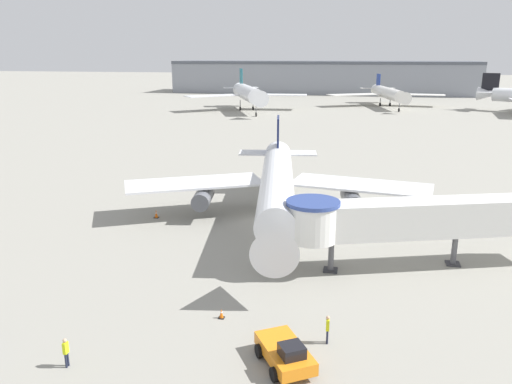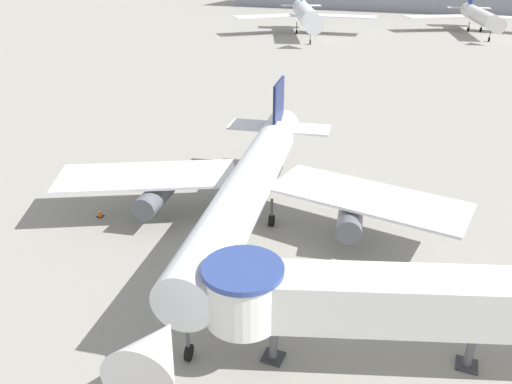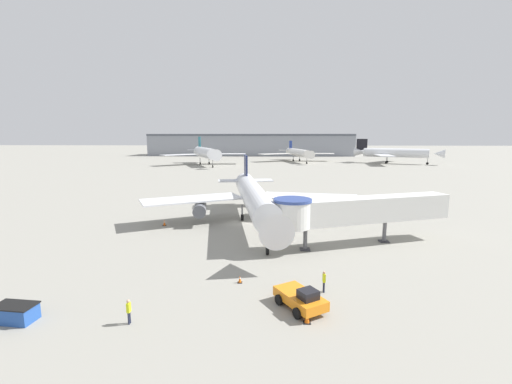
{
  "view_description": "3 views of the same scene",
  "coord_description": "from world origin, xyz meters",
  "views": [
    {
      "loc": [
        9.24,
        -47.64,
        16.46
      ],
      "look_at": [
        -0.89,
        0.33,
        2.86
      ],
      "focal_mm": 35.0,
      "sensor_mm": 36.0,
      "label": 1
    },
    {
      "loc": [
        14.2,
        -30.09,
        19.64
      ],
      "look_at": [
        2.76,
        -1.72,
        4.84
      ],
      "focal_mm": 35.0,
      "sensor_mm": 36.0,
      "label": 2
    },
    {
      "loc": [
        3.61,
        -47.35,
        12.41
      ],
      "look_at": [
        1.9,
        -6.01,
        5.59
      ],
      "focal_mm": 24.0,
      "sensor_mm": 36.0,
      "label": 3
    }
  ],
  "objects": [
    {
      "name": "pushback_tug_orange",
      "position": [
        5.9,
        -24.06,
        0.79
      ],
      "size": [
        3.92,
        4.57,
        1.75
      ],
      "rotation": [
        0.0,
        0.0,
        0.56
      ],
      "color": "orange",
      "rests_on": "ground_plane"
    },
    {
      "name": "terminal_building",
      "position": [
        -8.76,
        175.0,
        6.78
      ],
      "size": [
        127.6,
        25.44,
        13.54
      ],
      "color": "gray",
      "rests_on": "ground_plane"
    },
    {
      "name": "traffic_cone_near_nose",
      "position": [
        1.09,
        -19.87,
        0.31
      ],
      "size": [
        0.39,
        0.39,
        0.64
      ],
      "color": "black",
      "rests_on": "ground_plane"
    },
    {
      "name": "traffic_cone_port_wing",
      "position": [
        -11.12,
        -1.52,
        0.4
      ],
      "size": [
        0.5,
        0.5,
        0.83
      ],
      "color": "black",
      "rests_on": "ground_plane"
    },
    {
      "name": "main_airplane",
      "position": [
        1.33,
        -0.08,
        3.85
      ],
      "size": [
        32.06,
        33.76,
        9.07
      ],
      "rotation": [
        0.0,
        0.0,
        0.16
      ],
      "color": "silver",
      "rests_on": "ground_plane"
    },
    {
      "name": "background_jet_teal_tail",
      "position": [
        -24.05,
        98.45,
        5.23
      ],
      "size": [
        35.48,
        36.56,
        12.01
      ],
      "rotation": [
        0.0,
        0.0,
        0.38
      ],
      "color": "silver",
      "rests_on": "ground_plane"
    },
    {
      "name": "ground_crew_wing_walker",
      "position": [
        7.98,
        -21.36,
        1.02
      ],
      "size": [
        0.23,
        0.35,
        1.77
      ],
      "rotation": [
        0.0,
        0.0,
        4.77
      ],
      "color": "#1E2338",
      "rests_on": "ground_plane"
    },
    {
      "name": "jet_bridge",
      "position": [
        12.96,
        -9.2,
        4.12
      ],
      "size": [
        20.98,
        9.59,
        5.8
      ],
      "rotation": [
        0.0,
        0.0,
        0.33
      ],
      "color": "silver",
      "rests_on": "ground_plane"
    },
    {
      "name": "ground_crew_marshaller",
      "position": [
        -5.71,
        -26.61,
        0.99
      ],
      "size": [
        0.23,
        0.33,
        1.71
      ],
      "rotation": [
        0.0,
        0.0,
        1.54
      ],
      "color": "#1E2338",
      "rests_on": "ground_plane"
    },
    {
      "name": "traffic_cone_apron_front",
      "position": [
        6.15,
        -26.02,
        0.39
      ],
      "size": [
        0.49,
        0.49,
        0.81
      ],
      "color": "black",
      "rests_on": "ground_plane"
    },
    {
      "name": "ground_plane",
      "position": [
        0.0,
        0.0,
        0.0
      ],
      "size": [
        800.0,
        800.0,
        0.0
      ],
      "primitive_type": "plane",
      "color": "gray"
    },
    {
      "name": "background_jet_blue_tail",
      "position": [
        17.02,
        119.51,
        4.35
      ],
      "size": [
        37.82,
        37.15,
        9.88
      ],
      "rotation": [
        0.0,
        0.0,
        0.2
      ],
      "color": "white",
      "rests_on": "ground_plane"
    }
  ]
}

